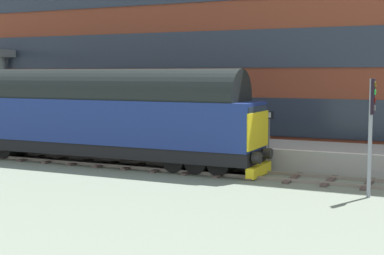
{
  "coord_description": "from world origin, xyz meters",
  "views": [
    {
      "loc": [
        -23.62,
        -10.98,
        4.5
      ],
      "look_at": [
        0.2,
        0.21,
        1.99
      ],
      "focal_mm": 53.89,
      "sensor_mm": 36.0,
      "label": 1
    }
  ],
  "objects_px": {
    "platform_number_sign": "(269,123)",
    "waiting_passenger": "(183,121)",
    "diesel_locomotive": "(91,114)",
    "signal_post_mid": "(371,120)"
  },
  "relations": [
    {
      "from": "waiting_passenger",
      "to": "diesel_locomotive",
      "type": "bearing_deg",
      "value": 25.44
    },
    {
      "from": "signal_post_mid",
      "to": "diesel_locomotive",
      "type": "bearing_deg",
      "value": 80.28
    },
    {
      "from": "signal_post_mid",
      "to": "platform_number_sign",
      "type": "distance_m",
      "value": 6.68
    },
    {
      "from": "platform_number_sign",
      "to": "waiting_passenger",
      "type": "xyz_separation_m",
      "value": [
        1.23,
        5.02,
        -0.18
      ]
    },
    {
      "from": "platform_number_sign",
      "to": "waiting_passenger",
      "type": "bearing_deg",
      "value": 76.19
    },
    {
      "from": "platform_number_sign",
      "to": "waiting_passenger",
      "type": "height_order",
      "value": "platform_number_sign"
    },
    {
      "from": "diesel_locomotive",
      "to": "waiting_passenger",
      "type": "relative_size",
      "value": 10.88
    },
    {
      "from": "platform_number_sign",
      "to": "waiting_passenger",
      "type": "relative_size",
      "value": 1.05
    },
    {
      "from": "diesel_locomotive",
      "to": "signal_post_mid",
      "type": "xyz_separation_m",
      "value": [
        -2.36,
        -13.76,
        0.33
      ]
    },
    {
      "from": "signal_post_mid",
      "to": "waiting_passenger",
      "type": "distance_m",
      "value": 11.56
    }
  ]
}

